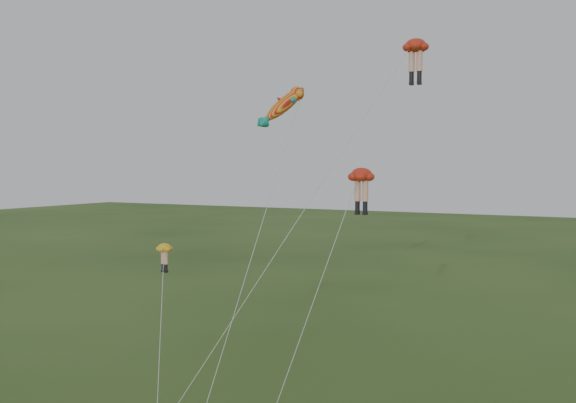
% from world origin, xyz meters
% --- Properties ---
extents(legs_kite_red_high, '(10.04, 11.88, 19.95)m').
position_xyz_m(legs_kite_red_high, '(6.53, 9.34, 19.09)').
color(legs_kite_red_high, red).
rests_on(legs_kite_red_high, ground).
extents(legs_kite_red_mid, '(3.46, 6.21, 12.68)m').
position_xyz_m(legs_kite_red_mid, '(5.78, 3.31, 11.95)').
color(legs_kite_red_mid, red).
rests_on(legs_kite_red_mid, ground).
extents(legs_kite_yellow, '(4.47, 6.18, 8.46)m').
position_xyz_m(legs_kite_yellow, '(-5.23, 1.83, 7.73)').
color(legs_kite_yellow, gold).
rests_on(legs_kite_yellow, ground).
extents(fish_kite, '(2.51, 10.67, 17.75)m').
position_xyz_m(fish_kite, '(-0.47, 7.18, 16.33)').
color(fish_kite, gold).
rests_on(fish_kite, ground).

